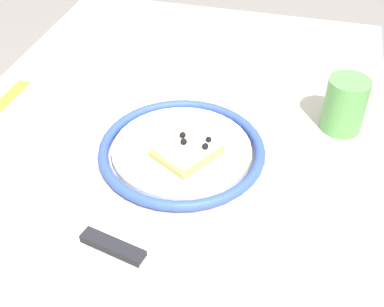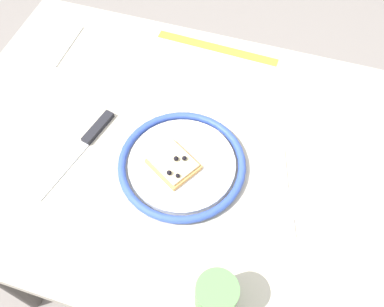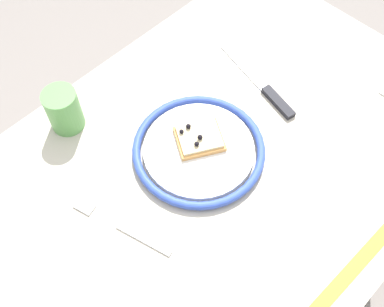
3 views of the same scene
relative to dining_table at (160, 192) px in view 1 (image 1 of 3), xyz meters
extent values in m
cube|color=#BCB29E|center=(0.00, 0.00, 0.08)|extent=(1.07, 0.71, 0.03)
cylinder|color=#4C4742|center=(-0.47, -0.30, -0.29)|extent=(0.05, 0.05, 0.71)
cylinder|color=#4C4742|center=(-0.47, 0.30, -0.29)|extent=(0.05, 0.05, 0.71)
cylinder|color=white|center=(0.01, 0.04, 0.11)|extent=(0.22, 0.22, 0.02)
torus|color=#334FB2|center=(0.01, 0.04, 0.11)|extent=(0.26, 0.26, 0.02)
cube|color=tan|center=(0.02, 0.05, 0.12)|extent=(0.11, 0.11, 0.01)
cube|color=beige|center=(0.02, 0.05, 0.13)|extent=(0.10, 0.10, 0.01)
sphere|color=black|center=(0.02, 0.05, 0.13)|extent=(0.01, 0.01, 0.01)
sphere|color=black|center=(0.00, 0.04, 0.13)|extent=(0.01, 0.01, 0.01)
sphere|color=black|center=(0.00, 0.08, 0.13)|extent=(0.01, 0.01, 0.01)
sphere|color=black|center=(0.02, 0.08, 0.13)|extent=(0.01, 0.01, 0.01)
cube|color=silver|center=(0.23, 0.12, 0.10)|extent=(0.05, 0.15, 0.00)
cube|color=black|center=(0.21, 0.01, 0.10)|extent=(0.04, 0.09, 0.01)
cube|color=silver|center=(-0.19, -0.01, 0.10)|extent=(0.04, 0.11, 0.00)
cube|color=silver|center=(-0.22, 0.11, 0.10)|extent=(0.03, 0.04, 0.00)
cylinder|color=#599E4C|center=(-0.13, 0.28, 0.14)|extent=(0.07, 0.07, 0.09)
camera|label=1|loc=(0.58, 0.21, 0.61)|focal=47.04mm
camera|label=2|loc=(-0.14, 0.43, 0.81)|focal=37.96mm
camera|label=3|loc=(-0.34, -0.28, 0.87)|focal=43.59mm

